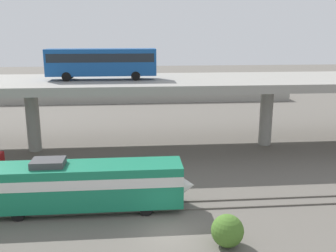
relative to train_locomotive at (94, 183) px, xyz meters
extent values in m
plane|color=#605B54|center=(5.27, -4.00, -2.19)|extent=(260.00, 260.00, 0.00)
cube|color=#59544C|center=(5.27, -0.70, -2.13)|extent=(110.00, 0.12, 0.12)
cube|color=#59544C|center=(5.27, 0.70, -2.13)|extent=(110.00, 0.12, 0.12)
cube|color=#197A56|center=(-0.74, 0.00, -0.11)|extent=(14.84, 3.00, 3.20)
cube|color=silver|center=(-0.74, 0.00, 0.46)|extent=(14.84, 3.04, 0.77)
cone|color=silver|center=(6.68, 0.00, -0.43)|extent=(2.02, 2.85, 2.85)
cube|color=black|center=(5.16, 0.00, 0.78)|extent=(2.02, 2.70, 1.02)
cube|color=#3F3F42|center=(-3.27, 0.00, 1.74)|extent=(2.40, 1.80, 0.50)
cylinder|color=black|center=(3.90, 1.35, -1.71)|extent=(0.96, 0.18, 0.96)
cylinder|color=black|center=(3.90, -1.35, -1.71)|extent=(0.96, 0.18, 0.96)
cylinder|color=black|center=(-5.38, 1.35, -1.71)|extent=(0.96, 0.18, 0.96)
cylinder|color=black|center=(-5.38, -1.35, -1.71)|extent=(0.96, 0.18, 0.96)
cube|color=gray|center=(5.27, 16.00, 5.47)|extent=(96.00, 12.54, 0.90)
cylinder|color=gray|center=(-8.33, 16.00, 1.41)|extent=(1.50, 1.50, 7.21)
cylinder|color=gray|center=(18.87, 16.00, 1.41)|extent=(1.50, 1.50, 7.21)
cube|color=#14478C|center=(-0.33, 15.80, 7.87)|extent=(12.00, 2.55, 2.90)
cube|color=black|center=(-0.33, 15.80, 8.40)|extent=(11.52, 2.59, 0.93)
cube|color=black|center=(-6.28, 15.80, 8.22)|extent=(0.08, 2.30, 1.74)
cylinder|color=black|center=(-4.05, 14.59, 6.42)|extent=(1.00, 0.26, 1.00)
cylinder|color=black|center=(-4.05, 17.02, 6.42)|extent=(1.00, 0.26, 1.00)
cylinder|color=black|center=(3.39, 14.59, 6.42)|extent=(1.00, 0.26, 1.00)
cylinder|color=black|center=(3.39, 17.02, 6.42)|extent=(1.00, 0.26, 1.00)
cube|color=gray|center=(5.27, 51.00, -1.34)|extent=(56.73, 13.15, 1.71)
cube|color=#B7B7BC|center=(0.01, 53.05, 0.19)|extent=(4.59, 1.76, 0.70)
cube|color=#1E232B|center=(0.24, 53.05, 0.78)|extent=(2.02, 1.55, 0.48)
cylinder|color=black|center=(-1.41, 52.22, -0.16)|extent=(0.64, 0.20, 0.64)
cylinder|color=black|center=(-1.41, 53.89, -0.16)|extent=(0.64, 0.20, 0.64)
cylinder|color=black|center=(1.43, 52.22, -0.16)|extent=(0.64, 0.20, 0.64)
cylinder|color=black|center=(1.43, 53.89, -0.16)|extent=(0.64, 0.20, 0.64)
cube|color=#B7B7BC|center=(23.75, 53.63, 0.19)|extent=(4.48, 1.89, 0.70)
cube|color=#1E232B|center=(23.98, 53.63, 0.78)|extent=(1.97, 1.66, 0.48)
cylinder|color=black|center=(22.36, 52.73, -0.16)|extent=(0.64, 0.20, 0.64)
cylinder|color=black|center=(22.36, 54.53, -0.16)|extent=(0.64, 0.20, 0.64)
cylinder|color=black|center=(25.14, 52.73, -0.16)|extent=(0.64, 0.20, 0.64)
cylinder|color=black|center=(25.14, 54.53, -0.16)|extent=(0.64, 0.20, 0.64)
cube|color=black|center=(7.51, 48.89, 0.19)|extent=(4.42, 1.81, 0.70)
cube|color=#1E232B|center=(7.73, 48.89, 0.78)|extent=(1.95, 1.59, 0.48)
cylinder|color=black|center=(6.14, 48.03, -0.16)|extent=(0.64, 0.20, 0.64)
cylinder|color=black|center=(6.14, 49.75, -0.16)|extent=(0.64, 0.20, 0.64)
cylinder|color=black|center=(8.88, 48.03, -0.16)|extent=(0.64, 0.20, 0.64)
cylinder|color=black|center=(8.88, 49.75, -0.16)|extent=(0.64, 0.20, 0.64)
cube|color=black|center=(-3.04, 50.05, 0.19)|extent=(4.44, 1.82, 0.70)
cube|color=#1E232B|center=(-3.26, 50.05, 0.78)|extent=(1.95, 1.60, 0.48)
cylinder|color=black|center=(-1.66, 50.91, -0.16)|extent=(0.64, 0.20, 0.64)
cylinder|color=black|center=(-1.66, 49.18, -0.16)|extent=(0.64, 0.20, 0.64)
cylinder|color=black|center=(-4.41, 50.91, -0.16)|extent=(0.64, 0.20, 0.64)
cylinder|color=black|center=(-4.41, 49.18, -0.16)|extent=(0.64, 0.20, 0.64)
cube|color=navy|center=(13.45, 48.19, 0.19)|extent=(4.34, 1.87, 0.70)
cube|color=#1E232B|center=(13.66, 48.19, 0.78)|extent=(1.91, 1.64, 0.48)
cylinder|color=black|center=(12.10, 47.30, -0.16)|extent=(0.64, 0.20, 0.64)
cylinder|color=black|center=(12.10, 49.07, -0.16)|extent=(0.64, 0.20, 0.64)
cylinder|color=black|center=(14.79, 47.30, -0.16)|extent=(0.64, 0.20, 0.64)
cylinder|color=black|center=(14.79, 49.07, -0.16)|extent=(0.64, 0.20, 0.64)
cube|color=black|center=(25.96, 51.10, 0.19)|extent=(4.41, 1.72, 0.70)
cube|color=#1E232B|center=(26.18, 51.10, 0.78)|extent=(1.94, 1.51, 0.48)
cylinder|color=black|center=(24.59, 50.28, -0.16)|extent=(0.64, 0.20, 0.64)
cylinder|color=black|center=(24.59, 51.91, -0.16)|extent=(0.64, 0.20, 0.64)
cylinder|color=black|center=(27.32, 50.28, -0.16)|extent=(0.64, 0.20, 0.64)
cylinder|color=black|center=(27.32, 51.91, -0.16)|extent=(0.64, 0.20, 0.64)
cube|color=#385B7A|center=(5.27, 74.00, -2.19)|extent=(140.00, 36.00, 0.01)
sphere|color=#477228|center=(8.92, -5.89, -1.14)|extent=(2.10, 2.10, 2.10)
camera|label=1|loc=(3.19, -27.48, 11.20)|focal=40.92mm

